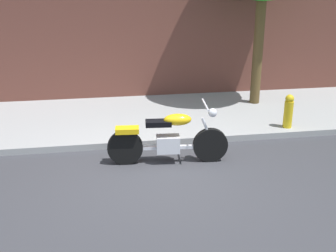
% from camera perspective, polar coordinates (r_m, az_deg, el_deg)
% --- Properties ---
extents(ground_plane, '(60.00, 60.00, 0.00)m').
position_cam_1_polar(ground_plane, '(7.90, -1.22, -6.58)').
color(ground_plane, '#38383D').
extents(sidewalk, '(19.98, 3.33, 0.14)m').
position_cam_1_polar(sidewalk, '(10.63, -3.48, 1.09)').
color(sidewalk, '#9A9A9A').
rests_on(sidewalk, ground).
extents(motorcycle, '(2.30, 0.70, 1.17)m').
position_cam_1_polar(motorcycle, '(8.22, -0.02, -1.74)').
color(motorcycle, black).
rests_on(motorcycle, ground).
extents(fire_hydrant, '(0.20, 0.20, 0.91)m').
position_cam_1_polar(fire_hydrant, '(10.06, 15.51, 1.54)').
color(fire_hydrant, gold).
rests_on(fire_hydrant, ground).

